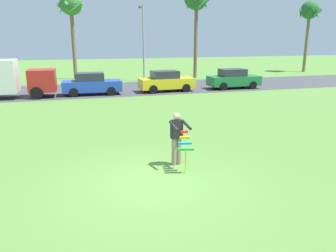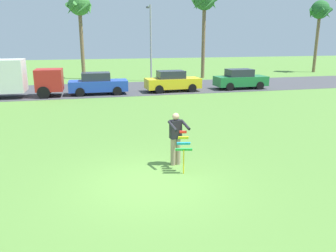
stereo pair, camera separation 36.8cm
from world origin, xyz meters
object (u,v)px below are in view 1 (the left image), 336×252
object	(u,v)px
parked_car_blue	(92,84)
palm_tree_far_left	(309,13)
parked_car_yellow	(166,81)
streetlight_pole	(143,38)
palm_tree_right_near	(71,8)
parked_car_green	(233,79)
person_kite_flyer	(177,137)
palm_tree_centre_far	(196,4)
kite_held	(185,145)

from	to	relation	value
parked_car_blue	palm_tree_far_left	bearing A→B (deg)	22.01
parked_car_yellow	palm_tree_far_left	world-z (taller)	palm_tree_far_left
palm_tree_far_left	streetlight_pole	size ratio (longest dim) A/B	1.18
parked_car_blue	palm_tree_right_near	bearing A→B (deg)	95.14
parked_car_green	parked_car_yellow	bearing A→B (deg)	-179.99
person_kite_flyer	palm_tree_far_left	distance (m)	36.10
palm_tree_right_near	palm_tree_far_left	bearing A→B (deg)	0.65
parked_car_yellow	palm_tree_centre_far	xyz separation A→B (m)	(5.43, 8.17, 6.57)
palm_tree_right_near	kite_held	bearing A→B (deg)	-83.99
palm_tree_right_near	palm_tree_centre_far	size ratio (longest dim) A/B	0.94
palm_tree_right_near	parked_car_green	bearing A→B (deg)	-40.02
palm_tree_far_left	streetlight_pole	bearing A→B (deg)	-170.14
parked_car_blue	parked_car_yellow	size ratio (longest dim) A/B	1.00
parked_car_blue	kite_held	bearing A→B (deg)	-83.42
kite_held	palm_tree_right_near	size ratio (longest dim) A/B	0.15
parked_car_green	streetlight_pole	bearing A→B (deg)	130.65
person_kite_flyer	parked_car_yellow	bearing A→B (deg)	75.50
person_kite_flyer	palm_tree_far_left	size ratio (longest dim) A/B	0.21
parked_car_yellow	palm_tree_right_near	size ratio (longest dim) A/B	0.52
person_kite_flyer	palm_tree_right_near	world-z (taller)	palm_tree_right_near
parked_car_blue	palm_tree_centre_far	distance (m)	15.26
person_kite_flyer	parked_car_blue	xyz separation A→B (m)	(-1.75, 15.12, -0.18)
kite_held	parked_car_green	world-z (taller)	parked_car_green
kite_held	parked_car_blue	world-z (taller)	parked_car_blue
parked_car_yellow	streetlight_pole	bearing A→B (deg)	92.36
parked_car_green	kite_held	bearing A→B (deg)	-121.28
parked_car_yellow	parked_car_green	xyz separation A→B (m)	(5.72, 0.00, 0.00)
parked_car_green	palm_tree_centre_far	size ratio (longest dim) A/B	0.48
palm_tree_centre_far	streetlight_pole	distance (m)	6.73
kite_held	parked_car_yellow	size ratio (longest dim) A/B	0.29
parked_car_blue	palm_tree_far_left	distance (m)	29.05
person_kite_flyer	palm_tree_right_near	distance (m)	26.26
palm_tree_right_near	streetlight_pole	size ratio (longest dim) A/B	1.17
palm_tree_right_near	palm_tree_centre_far	distance (m)	12.22
parked_car_blue	parked_car_green	bearing A→B (deg)	-0.01
streetlight_pole	palm_tree_far_left	bearing A→B (deg)	9.86
parked_car_blue	parked_car_yellow	xyz separation A→B (m)	(5.66, -0.00, 0.00)
person_kite_flyer	parked_car_yellow	xyz separation A→B (m)	(3.91, 15.12, -0.18)
kite_held	palm_tree_centre_far	world-z (taller)	palm_tree_centre_far
person_kite_flyer	streetlight_pole	distance (m)	22.62
person_kite_flyer	parked_car_blue	world-z (taller)	person_kite_flyer
parked_car_green	palm_tree_right_near	xyz separation A→B (m)	(-12.31, 10.33, 6.06)
palm_tree_centre_far	person_kite_flyer	bearing A→B (deg)	-111.86
streetlight_pole	parked_car_blue	bearing A→B (deg)	-127.48
person_kite_flyer	palm_tree_centre_far	bearing A→B (deg)	68.14
kite_held	parked_car_yellow	xyz separation A→B (m)	(3.84, 15.74, -0.08)
kite_held	parked_car_green	distance (m)	18.42
person_kite_flyer	palm_tree_right_near	xyz separation A→B (m)	(-2.68, 25.45, 5.88)
kite_held	parked_car_yellow	world-z (taller)	parked_car_yellow
parked_car_green	palm_tree_right_near	size ratio (longest dim) A/B	0.51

